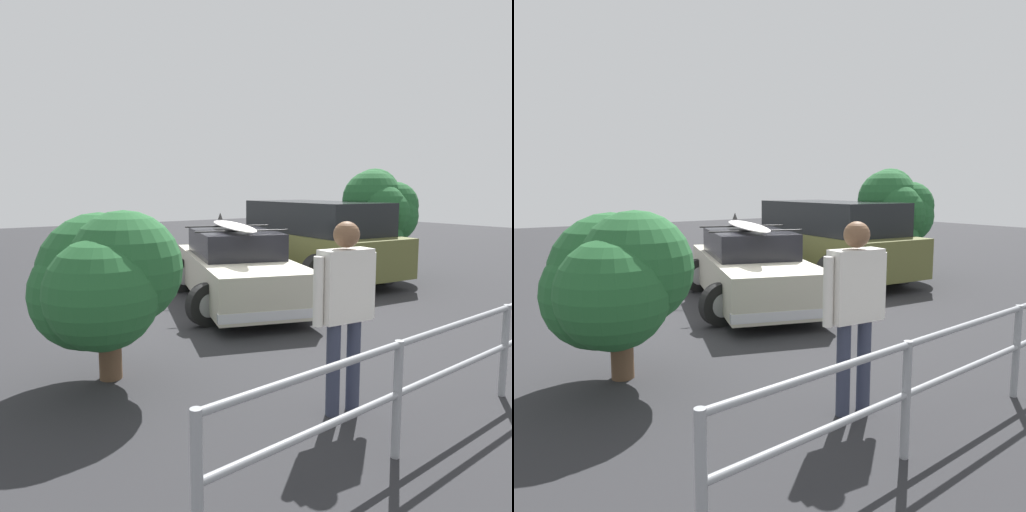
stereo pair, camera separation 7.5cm
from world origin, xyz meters
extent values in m
cube|color=#28282B|center=(0.00, 0.00, -0.01)|extent=(44.00, 44.00, 0.02)
cube|color=silver|center=(-1.91, -0.61, 0.00)|extent=(0.12, 3.77, 0.00)
cube|color=#B7B29E|center=(-0.45, -0.61, 0.53)|extent=(2.93, 4.58, 0.69)
cube|color=black|center=(-0.50, -0.77, 1.10)|extent=(2.00, 2.41, 0.46)
cube|color=silver|center=(0.26, 1.37, 0.30)|extent=(1.55, 0.63, 0.14)
cube|color=silver|center=(-1.15, -2.60, 0.30)|extent=(1.55, 0.63, 0.14)
cylinder|color=black|center=(-0.76, 0.92, 0.33)|extent=(0.67, 0.18, 0.67)
cylinder|color=#99999E|center=(-0.76, 0.92, 0.33)|extent=(0.37, 0.19, 0.37)
cylinder|color=black|center=(0.76, 0.38, 0.33)|extent=(0.67, 0.18, 0.67)
cylinder|color=#99999E|center=(0.76, 0.38, 0.33)|extent=(0.37, 0.19, 0.37)
cylinder|color=black|center=(-1.65, -1.60, 0.33)|extent=(0.67, 0.18, 0.67)
cylinder|color=#99999E|center=(-1.65, -1.60, 0.33)|extent=(0.37, 0.19, 0.37)
cylinder|color=black|center=(-0.14, -2.14, 0.33)|extent=(0.67, 0.18, 0.67)
cylinder|color=#99999E|center=(-0.14, -2.14, 0.33)|extent=(0.37, 0.19, 0.37)
cylinder|color=black|center=(-0.31, -0.24, 1.37)|extent=(1.57, 0.58, 0.03)
cylinder|color=black|center=(-0.70, -1.31, 1.37)|extent=(1.57, 0.58, 0.03)
ellipsoid|color=white|center=(-0.41, -0.68, 1.43)|extent=(1.39, 2.79, 0.09)
cone|color=black|center=(-0.79, -1.74, 1.55)|extent=(0.10, 0.10, 0.14)
cube|color=brown|center=(-3.36, -1.71, 0.67)|extent=(2.26, 4.68, 0.83)
cube|color=black|center=(-3.36, -1.71, 1.44)|extent=(2.02, 3.67, 0.71)
cylinder|color=black|center=(-3.58, -4.06, 0.77)|extent=(0.72, 0.24, 0.71)
cylinder|color=black|center=(-4.18, -0.27, 0.39)|extent=(0.79, 0.22, 0.79)
cylinder|color=#99999E|center=(-4.18, -0.27, 0.39)|extent=(0.43, 0.23, 0.43)
cylinder|color=black|center=(-2.30, -0.44, 0.39)|extent=(0.79, 0.22, 0.79)
cylinder|color=#99999E|center=(-2.30, -0.44, 0.39)|extent=(0.43, 0.23, 0.43)
cylinder|color=black|center=(-4.43, -2.97, 0.39)|extent=(0.79, 0.22, 0.79)
cylinder|color=#99999E|center=(-4.43, -2.97, 0.39)|extent=(0.43, 0.23, 0.43)
cylinder|color=black|center=(-2.55, -3.15, 0.39)|extent=(0.79, 0.22, 0.79)
cylinder|color=#99999E|center=(-2.55, -3.15, 0.39)|extent=(0.43, 0.23, 0.43)
cylinder|color=#33384C|center=(1.10, 3.73, 0.45)|extent=(0.13, 0.13, 0.89)
cylinder|color=#33384C|center=(1.34, 3.71, 0.45)|extent=(0.13, 0.13, 0.89)
cube|color=silver|center=(1.22, 3.72, 1.23)|extent=(0.54, 0.26, 0.67)
sphere|color=brown|center=(1.22, 3.72, 1.70)|extent=(0.24, 0.24, 0.24)
cylinder|color=silver|center=(0.92, 3.75, 1.20)|extent=(0.09, 0.09, 0.63)
cylinder|color=silver|center=(1.53, 3.69, 1.20)|extent=(0.09, 0.09, 0.63)
cylinder|color=gray|center=(-0.38, 4.40, 0.48)|extent=(0.07, 0.07, 0.95)
cylinder|color=gray|center=(1.46, 4.53, 0.48)|extent=(0.07, 0.07, 0.95)
cylinder|color=gray|center=(3.31, 4.67, 0.48)|extent=(0.07, 0.07, 0.95)
cylinder|color=brown|center=(2.71, 1.60, 0.21)|extent=(0.25, 0.25, 0.42)
sphere|color=#235B2D|center=(2.94, 2.10, 1.08)|extent=(1.14, 1.14, 1.14)
sphere|color=#235B2D|center=(2.64, 1.95, 1.29)|extent=(1.20, 1.20, 1.20)
sphere|color=#235B2D|center=(2.94, 1.62, 0.99)|extent=(1.20, 1.20, 1.20)
sphere|color=#235B2D|center=(2.76, 1.57, 1.18)|extent=(1.36, 1.36, 1.36)
cylinder|color=brown|center=(-4.53, -0.93, 0.30)|extent=(0.26, 0.26, 0.60)
sphere|color=#235B2D|center=(-4.59, -0.68, 1.53)|extent=(1.14, 1.14, 1.14)
sphere|color=#235B2D|center=(-4.58, -1.08, 1.83)|extent=(1.39, 1.39, 1.39)
sphere|color=#235B2D|center=(-4.89, -0.79, 1.47)|extent=(1.30, 1.30, 1.30)
sphere|color=#235B2D|center=(-4.51, -0.70, 1.67)|extent=(1.05, 1.05, 1.05)
sphere|color=#235B2D|center=(-4.40, -0.88, 1.00)|extent=(1.39, 1.39, 1.39)
sphere|color=#235B2D|center=(-4.99, -0.77, 1.70)|extent=(1.11, 1.11, 1.11)
sphere|color=#235B2D|center=(-4.94, -1.33, 1.99)|extent=(1.18, 1.18, 1.18)
camera|label=1|loc=(4.51, 6.89, 2.12)|focal=35.00mm
camera|label=2|loc=(4.45, 6.93, 2.12)|focal=35.00mm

